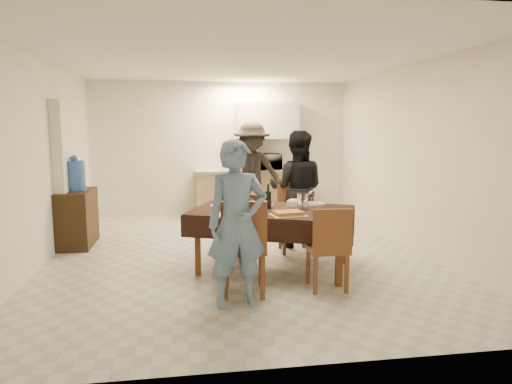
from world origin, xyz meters
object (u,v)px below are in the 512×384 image
water_pitcher (302,201)px  person_kitchen (252,172)px  dining_table (273,212)px  person_near (237,224)px  water_jug (75,176)px  savoury_tart (288,213)px  console (77,218)px  person_far (297,189)px  wine_bottle (268,196)px  microwave (267,162)px

water_pitcher → person_kitchen: person_kitchen is taller
dining_table → person_near: (-0.55, -1.05, 0.10)m
water_jug → savoury_tart: size_ratio=1.16×
console → savoury_tart: size_ratio=2.37×
person_far → person_kitchen: size_ratio=0.93×
savoury_tart → person_kitchen: bearing=88.8°
water_pitcher → person_near: size_ratio=0.12×
console → person_kitchen: 3.15m
water_pitcher → water_jug: bearing=151.6°
dining_table → wine_bottle: size_ratio=7.16×
person_far → microwave: bearing=-71.4°
microwave → water_pitcher: bearing=87.0°
console → person_near: bearing=-51.6°
dining_table → water_jug: bearing=170.7°
wine_bottle → water_pitcher: bearing=-14.0°
console → person_far: 3.24m
person_near → water_pitcher: bearing=41.4°
console → water_jug: (0.00, 0.00, 0.62)m
dining_table → person_far: size_ratio=1.30×
water_pitcher → savoury_tart: (-0.25, -0.33, -0.08)m
person_far → console: bearing=9.0°
microwave → person_far: bearing=90.5°
water_pitcher → savoury_tart: 0.42m
water_pitcher → person_kitchen: (-0.18, 3.00, 0.06)m
dining_table → water_pitcher: (0.35, -0.05, 0.13)m
wine_bottle → savoury_tart: (0.15, -0.43, -0.13)m
wine_bottle → person_far: bearing=59.0°
savoury_tart → dining_table: bearing=104.7°
dining_table → wine_bottle: bearing=156.4°
microwave → person_near: person_near is taller
console → savoury_tart: 3.36m
dining_table → person_kitchen: size_ratio=1.20×
water_jug → microwave: bearing=30.3°
microwave → person_far: 2.36m
console → wine_bottle: size_ratio=2.89×
wine_bottle → person_far: 1.17m
microwave → person_far: (0.02, -2.35, -0.22)m
microwave → savoury_tart: bearing=83.5°
microwave → person_kitchen: bearing=51.5°
water_jug → microwave: (3.15, 1.84, 0.03)m
dining_table → microwave: bearing=102.6°
dining_table → microwave: microwave is taller
person_near → person_kitchen: person_kitchen is taller
water_jug → water_pitcher: size_ratio=2.20×
wine_bottle → microwave: size_ratio=0.56×
dining_table → person_far: bearing=83.8°
microwave → person_kitchen: size_ratio=0.30×
water_jug → person_kitchen: (2.79, 1.39, -0.13)m
wine_bottle → person_near: 1.21m
dining_table → water_pitcher: 0.38m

